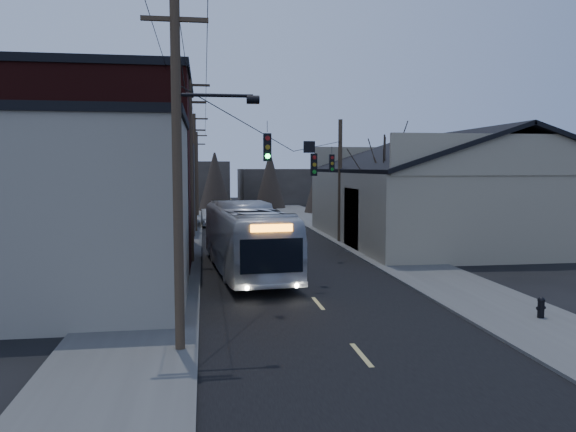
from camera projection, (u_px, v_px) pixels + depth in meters
The scene contains 15 objects.
ground at pixel (384, 383), 13.65m from camera, with size 160.00×160.00×0.00m, color black.
road_surface at pixel (261, 235), 43.21m from camera, with size 9.00×110.00×0.02m, color black.
sidewalk_left at pixel (175, 236), 42.24m from camera, with size 4.00×110.00×0.12m, color #474744.
sidewalk_right at pixel (343, 233), 44.16m from camera, with size 4.00×110.00×0.12m, color #474744.
building_clapboard at pixel (76, 214), 20.89m from camera, with size 8.00×8.00×7.00m, color gray.
building_brick at pixel (101, 171), 31.45m from camera, with size 10.00×12.00×10.00m, color black.
building_left_far at pixel (142, 188), 47.42m from camera, with size 9.00×14.00×7.00m, color #37322C.
warehouse at pixel (449, 203), 39.96m from camera, with size 16.16×20.60×7.73m.
building_far_left at pixel (191, 184), 76.55m from camera, with size 10.00×12.00×6.00m, color #37322C.
building_far_right at pixel (281, 186), 83.44m from camera, with size 12.00×14.00×5.00m, color #37322C.
bare_tree at pixel (384, 194), 34.00m from camera, with size 0.40×0.40×7.20m, color black.
utility_lines at pixel (222, 172), 36.55m from camera, with size 11.24×45.28×10.50m.
bus at pixel (247, 238), 27.82m from camera, with size 2.90×12.39×3.45m, color #B7BBC4.
parked_car at pixel (211, 218), 50.04m from camera, with size 1.59×4.56×1.50m, color #AEB1B6.
fire_hydrant at pixel (541, 306), 19.08m from camera, with size 0.35×0.25×0.73m.
Camera 1 is at (-4.27, -12.75, 5.22)m, focal length 35.00 mm.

